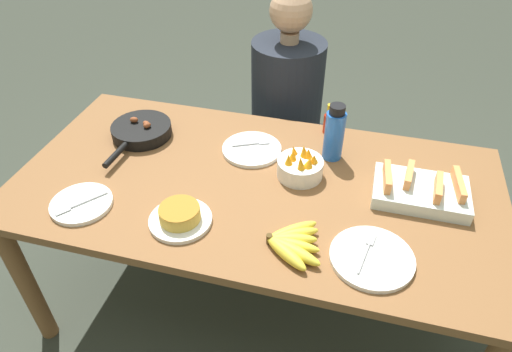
{
  "coord_description": "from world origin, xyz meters",
  "views": [
    {
      "loc": [
        0.34,
        -1.26,
        1.81
      ],
      "look_at": [
        0.0,
        0.0,
        0.76
      ],
      "focal_mm": 32.0,
      "sensor_mm": 36.0,
      "label": 1
    }
  ],
  "objects_px": {
    "fruit_bowl_mango": "(300,166)",
    "water_bottle": "(334,133)",
    "person_figure": "(285,128)",
    "frittata_plate_center": "(180,216)",
    "melon_tray": "(421,191)",
    "empty_plate_far_right": "(372,258)",
    "hot_sauce_bottle": "(329,120)",
    "empty_plate_far_left": "(82,204)",
    "skillet": "(141,131)",
    "banana_bunch": "(291,243)",
    "empty_plate_near_front": "(252,149)"
  },
  "relations": [
    {
      "from": "melon_tray",
      "to": "person_figure",
      "type": "relative_size",
      "value": 0.27
    },
    {
      "from": "melon_tray",
      "to": "skillet",
      "type": "height_order",
      "value": "melon_tray"
    },
    {
      "from": "melon_tray",
      "to": "fruit_bowl_mango",
      "type": "height_order",
      "value": "fruit_bowl_mango"
    },
    {
      "from": "water_bottle",
      "to": "person_figure",
      "type": "distance_m",
      "value": 0.67
    },
    {
      "from": "water_bottle",
      "to": "person_figure",
      "type": "height_order",
      "value": "person_figure"
    },
    {
      "from": "banana_bunch",
      "to": "person_figure",
      "type": "bearing_deg",
      "value": 102.54
    },
    {
      "from": "person_figure",
      "to": "frittata_plate_center",
      "type": "bearing_deg",
      "value": -98.71
    },
    {
      "from": "empty_plate_near_front",
      "to": "hot_sauce_bottle",
      "type": "xyz_separation_m",
      "value": [
        0.28,
        0.22,
        0.05
      ]
    },
    {
      "from": "hot_sauce_bottle",
      "to": "skillet",
      "type": "bearing_deg",
      "value": -162.84
    },
    {
      "from": "empty_plate_far_left",
      "to": "water_bottle",
      "type": "xyz_separation_m",
      "value": [
        0.8,
        0.51,
        0.1
      ]
    },
    {
      "from": "melon_tray",
      "to": "skillet",
      "type": "distance_m",
      "value": 1.13
    },
    {
      "from": "empty_plate_far_right",
      "to": "fruit_bowl_mango",
      "type": "distance_m",
      "value": 0.46
    },
    {
      "from": "person_figure",
      "to": "banana_bunch",
      "type": "bearing_deg",
      "value": -77.46
    },
    {
      "from": "banana_bunch",
      "to": "empty_plate_far_left",
      "type": "relative_size",
      "value": 1.11
    },
    {
      "from": "melon_tray",
      "to": "empty_plate_far_left",
      "type": "distance_m",
      "value": 1.19
    },
    {
      "from": "empty_plate_far_left",
      "to": "person_figure",
      "type": "distance_m",
      "value": 1.17
    },
    {
      "from": "empty_plate_near_front",
      "to": "person_figure",
      "type": "relative_size",
      "value": 0.2
    },
    {
      "from": "banana_bunch",
      "to": "melon_tray",
      "type": "height_order",
      "value": "melon_tray"
    },
    {
      "from": "banana_bunch",
      "to": "empty_plate_far_right",
      "type": "height_order",
      "value": "banana_bunch"
    },
    {
      "from": "fruit_bowl_mango",
      "to": "hot_sauce_bottle",
      "type": "bearing_deg",
      "value": 79.47
    },
    {
      "from": "person_figure",
      "to": "water_bottle",
      "type": "bearing_deg",
      "value": -60.41
    },
    {
      "from": "empty_plate_near_front",
      "to": "hot_sauce_bottle",
      "type": "relative_size",
      "value": 1.79
    },
    {
      "from": "empty_plate_far_right",
      "to": "person_figure",
      "type": "distance_m",
      "value": 1.14
    },
    {
      "from": "banana_bunch",
      "to": "hot_sauce_bottle",
      "type": "bearing_deg",
      "value": 88.35
    },
    {
      "from": "melon_tray",
      "to": "hot_sauce_bottle",
      "type": "distance_m",
      "value": 0.5
    },
    {
      "from": "empty_plate_far_left",
      "to": "fruit_bowl_mango",
      "type": "height_order",
      "value": "fruit_bowl_mango"
    },
    {
      "from": "melon_tray",
      "to": "empty_plate_near_front",
      "type": "relative_size",
      "value": 1.37
    },
    {
      "from": "empty_plate_far_right",
      "to": "water_bottle",
      "type": "height_order",
      "value": "water_bottle"
    },
    {
      "from": "empty_plate_far_left",
      "to": "empty_plate_far_right",
      "type": "relative_size",
      "value": 0.82
    },
    {
      "from": "melon_tray",
      "to": "empty_plate_far_right",
      "type": "bearing_deg",
      "value": -113.15
    },
    {
      "from": "water_bottle",
      "to": "hot_sauce_bottle",
      "type": "bearing_deg",
      "value": 103.14
    },
    {
      "from": "empty_plate_far_right",
      "to": "person_figure",
      "type": "relative_size",
      "value": 0.22
    },
    {
      "from": "empty_plate_near_front",
      "to": "hot_sauce_bottle",
      "type": "distance_m",
      "value": 0.35
    },
    {
      "from": "banana_bunch",
      "to": "empty_plate_near_front",
      "type": "height_order",
      "value": "banana_bunch"
    },
    {
      "from": "melon_tray",
      "to": "skillet",
      "type": "relative_size",
      "value": 0.82
    },
    {
      "from": "banana_bunch",
      "to": "skillet",
      "type": "xyz_separation_m",
      "value": [
        -0.73,
        0.45,
        0.01
      ]
    },
    {
      "from": "water_bottle",
      "to": "hot_sauce_bottle",
      "type": "xyz_separation_m",
      "value": [
        -0.04,
        0.17,
        -0.05
      ]
    },
    {
      "from": "skillet",
      "to": "fruit_bowl_mango",
      "type": "bearing_deg",
      "value": 85.97
    },
    {
      "from": "empty_plate_far_left",
      "to": "empty_plate_far_right",
      "type": "bearing_deg",
      "value": 0.72
    },
    {
      "from": "skillet",
      "to": "person_figure",
      "type": "bearing_deg",
      "value": 141.32
    },
    {
      "from": "empty_plate_far_left",
      "to": "hot_sauce_bottle",
      "type": "xyz_separation_m",
      "value": [
        0.76,
        0.68,
        0.05
      ]
    },
    {
      "from": "hot_sauce_bottle",
      "to": "empty_plate_far_right",
      "type": "bearing_deg",
      "value": -71.04
    },
    {
      "from": "banana_bunch",
      "to": "frittata_plate_center",
      "type": "height_order",
      "value": "frittata_plate_center"
    },
    {
      "from": "empty_plate_far_left",
      "to": "empty_plate_far_right",
      "type": "xyz_separation_m",
      "value": [
        1.0,
        0.01,
        -0.0
      ]
    },
    {
      "from": "empty_plate_far_right",
      "to": "hot_sauce_bottle",
      "type": "relative_size",
      "value": 1.94
    },
    {
      "from": "fruit_bowl_mango",
      "to": "water_bottle",
      "type": "relative_size",
      "value": 0.74
    },
    {
      "from": "empty_plate_far_left",
      "to": "water_bottle",
      "type": "bearing_deg",
      "value": 32.5
    },
    {
      "from": "empty_plate_far_left",
      "to": "hot_sauce_bottle",
      "type": "bearing_deg",
      "value": 41.79
    },
    {
      "from": "frittata_plate_center",
      "to": "person_figure",
      "type": "bearing_deg",
      "value": 81.29
    },
    {
      "from": "skillet",
      "to": "empty_plate_far_right",
      "type": "xyz_separation_m",
      "value": [
        0.99,
        -0.44,
        -0.02
      ]
    }
  ]
}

